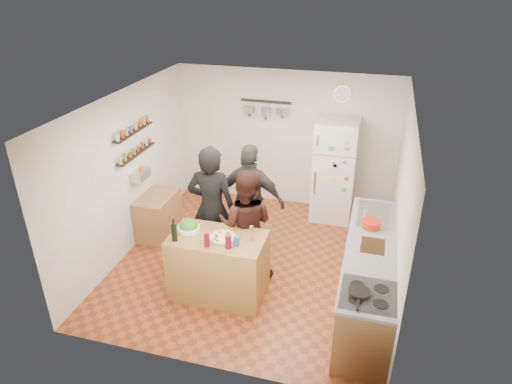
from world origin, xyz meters
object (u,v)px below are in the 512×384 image
(salad_bowl, at_px, (189,229))
(person_left, at_px, (212,209))
(prep_island, at_px, (219,266))
(pepper_mill, at_px, (252,234))
(skillet, at_px, (359,292))
(person_back, at_px, (251,201))
(salt_canister, at_px, (236,241))
(person_center, at_px, (246,225))
(red_bowl, at_px, (371,224))
(wall_clock, at_px, (342,94))
(counter_run, at_px, (369,277))
(fridge, at_px, (334,170))
(side_table, at_px, (159,216))
(wine_bottle, at_px, (174,233))

(salad_bowl, height_order, person_left, person_left)
(prep_island, relative_size, pepper_mill, 7.32)
(pepper_mill, xyz_separation_m, skillet, (1.41, -0.74, -0.05))
(skillet, bearing_deg, person_back, 133.84)
(salad_bowl, relative_size, salt_canister, 2.59)
(salad_bowl, height_order, person_center, person_center)
(pepper_mill, bearing_deg, salt_canister, -131.42)
(salt_canister, relative_size, red_bowl, 0.45)
(person_center, xyz_separation_m, wall_clock, (0.98, 2.40, 1.32))
(counter_run, bearing_deg, skillet, -95.87)
(prep_island, xyz_separation_m, pepper_mill, (0.45, 0.05, 0.54))
(prep_island, relative_size, salad_bowl, 4.16)
(person_left, xyz_separation_m, person_center, (0.54, -0.11, -0.13))
(fridge, xyz_separation_m, wall_clock, (0.00, 0.33, 1.25))
(salt_canister, bearing_deg, pepper_mill, 48.58)
(prep_island, height_order, person_left, person_left)
(prep_island, height_order, red_bowl, red_bowl)
(salad_bowl, bearing_deg, person_left, 78.82)
(side_table, bearing_deg, salad_bowl, -46.67)
(wine_bottle, xyz_separation_m, person_back, (0.63, 1.34, -0.13))
(prep_island, distance_m, red_bowl, 2.13)
(person_back, bearing_deg, person_left, 51.74)
(salt_canister, relative_size, counter_run, 0.04)
(red_bowl, distance_m, wall_clock, 2.55)
(wine_bottle, xyz_separation_m, wall_clock, (1.71, 3.14, 1.13))
(salad_bowl, xyz_separation_m, wall_clock, (1.63, 2.87, 1.21))
(salt_canister, height_order, side_table, salt_canister)
(prep_island, bearing_deg, wall_clock, 67.38)
(person_back, distance_m, fridge, 1.82)
(prep_island, bearing_deg, skillet, -20.23)
(red_bowl, xyz_separation_m, side_table, (-3.39, 0.40, -0.61))
(pepper_mill, height_order, fridge, fridge)
(prep_island, bearing_deg, person_center, 65.84)
(skillet, height_order, side_table, skillet)
(prep_island, xyz_separation_m, wine_bottle, (-0.50, -0.22, 0.57))
(person_back, relative_size, skillet, 7.44)
(pepper_mill, bearing_deg, prep_island, -173.66)
(wine_bottle, xyz_separation_m, counter_run, (2.46, 0.51, -0.57))
(skillet, xyz_separation_m, side_table, (-3.34, 1.86, -0.58))
(prep_island, distance_m, side_table, 1.88)
(wine_bottle, bearing_deg, person_back, 64.82)
(counter_run, bearing_deg, wall_clock, 105.92)
(fridge, bearing_deg, wine_bottle, -121.43)
(pepper_mill, bearing_deg, person_center, 115.05)
(person_left, distance_m, person_center, 0.56)
(fridge, bearing_deg, wall_clock, 90.00)
(person_back, bearing_deg, salad_bowl, 65.99)
(salt_canister, xyz_separation_m, skillet, (1.56, -0.57, -0.03))
(red_bowl, xyz_separation_m, fridge, (-0.70, 1.82, -0.07))
(person_left, xyz_separation_m, red_bowl, (2.22, 0.14, 0.02))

